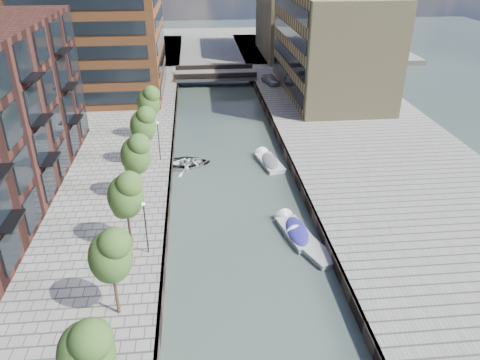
{
  "coord_description": "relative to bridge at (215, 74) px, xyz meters",
  "views": [
    {
      "loc": [
        -3.3,
        -4.08,
        21.03
      ],
      "look_at": [
        0.0,
        29.84,
        3.5
      ],
      "focal_mm": 35.0,
      "sensor_mm": 36.0,
      "label": 1
    }
  ],
  "objects": [
    {
      "name": "water",
      "position": [
        0.0,
        -32.0,
        -1.39
      ],
      "size": [
        300.0,
        300.0,
        0.0
      ],
      "primitive_type": "plane",
      "color": "#38473F",
      "rests_on": "ground"
    },
    {
      "name": "quay_right",
      "position": [
        16.0,
        -32.0,
        -0.89
      ],
      "size": [
        20.0,
        140.0,
        1.0
      ],
      "primitive_type": "cube",
      "color": "gray",
      "rests_on": "ground"
    },
    {
      "name": "quay_wall_left",
      "position": [
        -6.1,
        -32.0,
        -0.89
      ],
      "size": [
        0.25,
        140.0,
        1.0
      ],
      "primitive_type": "cube",
      "color": "#332823",
      "rests_on": "ground"
    },
    {
      "name": "quay_wall_right",
      "position": [
        6.1,
        -32.0,
        -0.89
      ],
      "size": [
        0.25,
        140.0,
        1.0
      ],
      "primitive_type": "cube",
      "color": "#332823",
      "rests_on": "ground"
    },
    {
      "name": "far_closure",
      "position": [
        0.0,
        28.0,
        -0.89
      ],
      "size": [
        80.0,
        40.0,
        1.0
      ],
      "primitive_type": "cube",
      "color": "gray",
      "rests_on": "ground"
    },
    {
      "name": "tan_block_near",
      "position": [
        16.0,
        -10.0,
        6.61
      ],
      "size": [
        12.0,
        25.0,
        14.0
      ],
      "primitive_type": "cube",
      "color": "#92845A",
      "rests_on": "quay_right"
    },
    {
      "name": "tan_block_far",
      "position": [
        16.0,
        16.0,
        7.61
      ],
      "size": [
        12.0,
        20.0,
        16.0
      ],
      "primitive_type": "cube",
      "color": "#92845A",
      "rests_on": "quay_right"
    },
    {
      "name": "bridge",
      "position": [
        0.0,
        0.0,
        0.0
      ],
      "size": [
        13.0,
        6.0,
        1.3
      ],
      "color": "gray",
      "rests_on": "ground"
    },
    {
      "name": "tree_1",
      "position": [
        -8.5,
        -61.0,
        3.92
      ],
      "size": [
        2.5,
        2.5,
        5.95
      ],
      "color": "#382619",
      "rests_on": "quay_left"
    },
    {
      "name": "tree_2",
      "position": [
        -8.5,
        -54.0,
        3.92
      ],
      "size": [
        2.5,
        2.5,
        5.95
      ],
      "color": "#382619",
      "rests_on": "quay_left"
    },
    {
      "name": "tree_3",
      "position": [
        -8.5,
        -47.0,
        3.92
      ],
      "size": [
        2.5,
        2.5,
        5.95
      ],
      "color": "#382619",
      "rests_on": "quay_left"
    },
    {
      "name": "tree_4",
      "position": [
        -8.5,
        -40.0,
        3.92
      ],
      "size": [
        2.5,
        2.5,
        5.95
      ],
      "color": "#382619",
      "rests_on": "quay_left"
    },
    {
      "name": "tree_5",
      "position": [
        -8.5,
        -33.0,
        3.92
      ],
      "size": [
        2.5,
        2.5,
        5.95
      ],
      "color": "#382619",
      "rests_on": "quay_left"
    },
    {
      "name": "tree_6",
      "position": [
        -8.5,
        -26.0,
        3.92
      ],
      "size": [
        2.5,
        2.5,
        5.95
      ],
      "color": "#382619",
      "rests_on": "quay_left"
    },
    {
      "name": "lamp_1",
      "position": [
        -7.2,
        -48.0,
        2.12
      ],
      "size": [
        0.24,
        0.24,
        4.12
      ],
      "color": "black",
      "rests_on": "quay_left"
    },
    {
      "name": "lamp_2",
      "position": [
        -7.2,
        -32.0,
        2.12
      ],
      "size": [
        0.24,
        0.24,
        4.12
      ],
      "color": "black",
      "rests_on": "quay_left"
    },
    {
      "name": "sloop_3",
      "position": [
        -4.47,
        -31.96,
        -1.39
      ],
      "size": [
        6.13,
        5.36,
        1.06
      ],
      "primitive_type": "imported",
      "rotation": [
        0.0,
        0.0,
        1.97
      ],
      "color": "white",
      "rests_on": "ground"
    },
    {
      "name": "sloop_4",
      "position": [
        -4.48,
        -31.32,
        -1.39
      ],
      "size": [
        5.1,
        3.8,
        1.01
      ],
      "primitive_type": "imported",
      "rotation": [
        0.0,
        0.0,
        1.5
      ],
      "color": "black",
      "rests_on": "ground"
    },
    {
      "name": "motorboat_2",
      "position": [
        4.75,
        -47.17,
        -1.29
      ],
      "size": [
        3.47,
        5.18,
        1.64
      ],
      "color": "#B4B4B2",
      "rests_on": "ground"
    },
    {
      "name": "motorboat_3",
      "position": [
        4.12,
        -45.07,
        -1.18
      ],
      "size": [
        2.83,
        5.43,
        1.73
      ],
      "color": "#B6B6B4",
      "rests_on": "ground"
    },
    {
      "name": "motorboat_4",
      "position": [
        4.03,
        -31.78,
        -1.18
      ],
      "size": [
        2.72,
        5.34,
        1.7
      ],
      "color": "silver",
      "rests_on": "ground"
    },
    {
      "name": "car",
      "position": [
        8.42,
        -5.11,
        0.33
      ],
      "size": [
        2.81,
        4.54,
        1.44
      ],
      "primitive_type": "imported",
      "rotation": [
        0.0,
        0.0,
        0.28
      ],
      "color": "#B0B3B5",
      "rests_on": "quay_right"
    }
  ]
}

